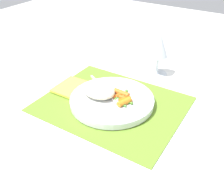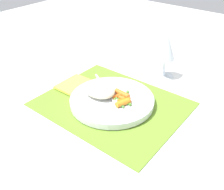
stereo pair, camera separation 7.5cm
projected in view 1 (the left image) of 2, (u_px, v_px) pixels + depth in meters
ground_plane at (112, 104)px, 0.82m from camera, size 2.40×2.40×0.00m
placemat at (112, 104)px, 0.81m from camera, size 0.43×0.35×0.01m
plate at (112, 100)px, 0.81m from camera, size 0.26×0.26×0.02m
rice_mound at (98, 90)px, 0.80m from camera, size 0.11×0.08×0.04m
carrot_portion at (123, 98)px, 0.79m from camera, size 0.07×0.07×0.02m
pea_scatter at (122, 99)px, 0.79m from camera, size 0.08×0.08×0.01m
fork at (107, 92)px, 0.82m from camera, size 0.17×0.10×0.01m
wine_glass at (159, 46)px, 0.92m from camera, size 0.08×0.08×0.16m
napkin at (72, 87)px, 0.88m from camera, size 0.10×0.11×0.01m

